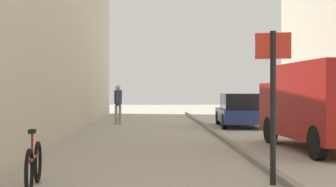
% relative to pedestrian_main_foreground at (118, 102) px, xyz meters
% --- Properties ---
extents(ground_plane, '(80.00, 80.00, 0.00)m').
position_rel_pedestrian_main_foreground_xyz_m(ground_plane, '(2.28, -9.18, -1.06)').
color(ground_plane, '#A8A093').
extents(kerb_strip, '(0.16, 40.00, 0.12)m').
position_rel_pedestrian_main_foreground_xyz_m(kerb_strip, '(3.86, -9.18, -1.00)').
color(kerb_strip, gray).
rests_on(kerb_strip, ground_plane).
extents(pedestrian_main_foreground, '(0.36, 0.26, 1.84)m').
position_rel_pedestrian_main_foreground_xyz_m(pedestrian_main_foreground, '(0.00, 0.00, 0.00)').
color(pedestrian_main_foreground, gray).
rests_on(pedestrian_main_foreground, ground_plane).
extents(delivery_van, '(2.31, 5.29, 2.31)m').
position_rel_pedestrian_main_foreground_xyz_m(delivery_van, '(6.16, -10.13, 0.18)').
color(delivery_van, maroon).
rests_on(delivery_van, ground_plane).
extents(parked_car, '(1.98, 4.27, 1.45)m').
position_rel_pedestrian_main_foreground_xyz_m(parked_car, '(5.43, -1.54, -0.35)').
color(parked_car, navy).
rests_on(parked_car, ground_plane).
extents(street_sign_post, '(0.59, 0.19, 2.60)m').
position_rel_pedestrian_main_foreground_xyz_m(street_sign_post, '(3.62, -14.87, 0.48)').
color(street_sign_post, black).
rests_on(street_sign_post, ground_plane).
extents(bicycle_leaning, '(0.24, 1.77, 0.98)m').
position_rel_pedestrian_main_foreground_xyz_m(bicycle_leaning, '(-0.34, -15.08, -0.68)').
color(bicycle_leaning, black).
rests_on(bicycle_leaning, ground_plane).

